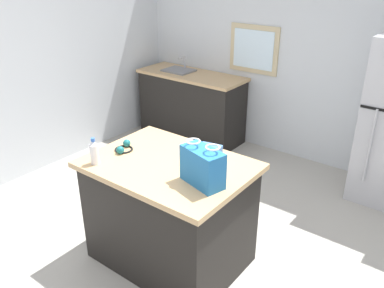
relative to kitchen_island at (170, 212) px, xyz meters
name	(u,v)px	position (x,y,z in m)	size (l,w,h in m)	color
ground	(173,272)	(0.13, -0.13, -0.46)	(6.38, 6.38, 0.00)	#ADA89E
back_wall	(317,49)	(0.12, 2.53, 0.92)	(4.98, 0.13, 2.78)	silver
kitchen_island	(170,212)	(0.00, 0.00, 0.00)	(1.26, 0.93, 0.92)	black
sink_counter	(191,105)	(-1.45, 2.18, 0.01)	(1.51, 0.59, 1.11)	black
shopping_bag	(203,166)	(0.39, -0.09, 0.59)	(0.35, 0.24, 0.31)	#236BAD
small_box	(210,151)	(0.18, 0.30, 0.50)	(0.18, 0.11, 0.09)	#4775B7
bottle	(94,152)	(-0.44, -0.35, 0.55)	(0.07, 0.07, 0.21)	white
ear_defenders	(124,148)	(-0.44, -0.05, 0.48)	(0.20, 0.20, 0.06)	black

